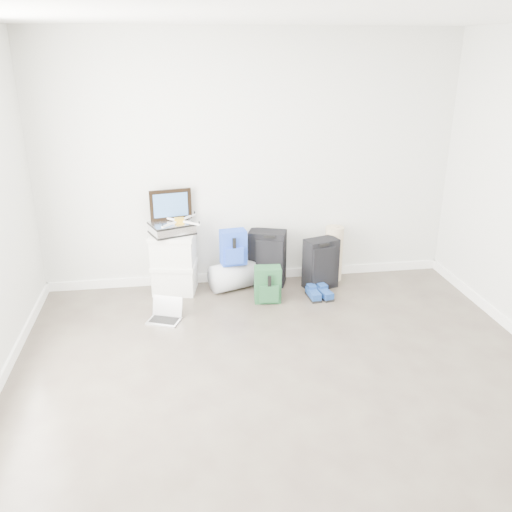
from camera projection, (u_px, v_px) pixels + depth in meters
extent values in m
plane|color=#3D322C|center=(299.00, 414.00, 3.95)|extent=(5.00, 5.00, 0.00)
cube|color=silver|center=(250.00, 162.00, 5.76)|extent=(4.50, 0.02, 2.70)
cube|color=white|center=(313.00, 8.00, 2.97)|extent=(4.50, 5.00, 0.02)
cube|color=white|center=(251.00, 275.00, 6.22)|extent=(4.50, 0.02, 0.10)
cube|color=silver|center=(175.00, 279.00, 5.89)|extent=(0.50, 0.43, 0.29)
cube|color=silver|center=(174.00, 265.00, 5.83)|extent=(0.53, 0.46, 0.04)
cube|color=silver|center=(173.00, 250.00, 5.77)|extent=(0.50, 0.43, 0.29)
cube|color=silver|center=(172.00, 236.00, 5.71)|extent=(0.53, 0.46, 0.04)
cube|color=#B2B2B7|center=(172.00, 228.00, 5.68)|extent=(0.51, 0.44, 0.12)
cube|color=black|center=(171.00, 205.00, 5.69)|extent=(0.44, 0.11, 0.33)
cube|color=#245590|center=(171.00, 205.00, 5.67)|extent=(0.36, 0.07, 0.25)
cube|color=#C69217|center=(179.00, 221.00, 5.64)|extent=(0.10, 0.10, 0.05)
cube|color=white|center=(187.00, 217.00, 5.75)|extent=(0.19, 0.22, 0.02)
cube|color=white|center=(169.00, 219.00, 5.71)|extent=(0.22, 0.19, 0.02)
cube|color=white|center=(171.00, 224.00, 5.53)|extent=(0.19, 0.22, 0.02)
cube|color=white|center=(189.00, 223.00, 5.57)|extent=(0.22, 0.19, 0.02)
cylinder|color=gray|center=(234.00, 276.00, 5.94)|extent=(0.57, 0.46, 0.31)
cube|color=#183CA0|center=(233.00, 247.00, 5.80)|extent=(0.29, 0.20, 0.38)
cube|color=#183CA0|center=(234.00, 256.00, 5.74)|extent=(0.20, 0.08, 0.18)
cube|color=black|center=(267.00, 258.00, 6.02)|extent=(0.45, 0.35, 0.62)
cube|color=black|center=(269.00, 262.00, 5.91)|extent=(0.29, 0.13, 0.49)
cube|color=black|center=(270.00, 237.00, 5.81)|extent=(0.12, 0.06, 0.02)
cube|color=#163D27|center=(268.00, 284.00, 5.63)|extent=(0.29, 0.19, 0.38)
cube|color=#163D27|center=(269.00, 294.00, 5.57)|extent=(0.20, 0.07, 0.18)
cube|color=black|center=(321.00, 263.00, 5.94)|extent=(0.40, 0.30, 0.56)
cube|color=black|center=(323.00, 267.00, 5.83)|extent=(0.26, 0.11, 0.45)
cube|color=black|center=(324.00, 245.00, 5.74)|extent=(0.12, 0.06, 0.03)
cube|color=black|center=(313.00, 297.00, 5.76)|extent=(0.12, 0.27, 0.02)
cube|color=#1A479D|center=(313.00, 293.00, 5.75)|extent=(0.12, 0.26, 0.06)
cube|color=black|center=(324.00, 296.00, 5.78)|extent=(0.17, 0.28, 0.02)
cube|color=#1A479D|center=(324.00, 293.00, 5.76)|extent=(0.16, 0.27, 0.06)
cylinder|color=tan|center=(334.00, 253.00, 6.14)|extent=(0.20, 0.20, 0.63)
cube|color=#B4B5B9|center=(164.00, 321.00, 5.27)|extent=(0.36, 0.31, 0.01)
cube|color=black|center=(164.00, 320.00, 5.27)|extent=(0.30, 0.23, 0.00)
cube|color=black|center=(168.00, 306.00, 5.33)|extent=(0.29, 0.13, 0.20)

